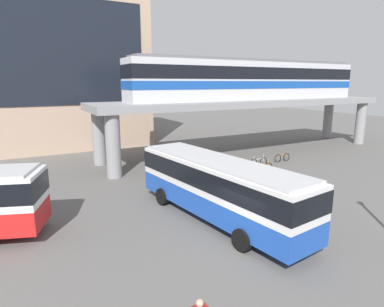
{
  "coord_description": "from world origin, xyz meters",
  "views": [
    {
      "loc": [
        -8.32,
        -10.07,
        7.01
      ],
      "look_at": [
        2.22,
        9.19,
        2.2
      ],
      "focal_mm": 30.39,
      "sensor_mm": 36.0,
      "label": 1
    }
  ],
  "objects_px": {
    "bicycle_blue": "(224,165)",
    "bicycle_orange": "(262,167)",
    "train": "(252,79)",
    "bus_main": "(218,183)",
    "station_building": "(23,64)",
    "bicycle_green": "(175,176)",
    "bicycle_brown": "(282,158)",
    "bicycle_silver": "(259,162)"
  },
  "relations": [
    {
      "from": "station_building",
      "to": "bicycle_blue",
      "type": "xyz_separation_m",
      "value": [
        13.43,
        -18.04,
        -8.6
      ]
    },
    {
      "from": "bicycle_brown",
      "to": "bicycle_green",
      "type": "height_order",
      "value": "same"
    },
    {
      "from": "bicycle_blue",
      "to": "station_building",
      "type": "bearing_deg",
      "value": 126.68
    },
    {
      "from": "bicycle_brown",
      "to": "bicycle_green",
      "type": "xyz_separation_m",
      "value": [
        -11.1,
        -0.72,
        0.0
      ]
    },
    {
      "from": "bicycle_green",
      "to": "bus_main",
      "type": "bearing_deg",
      "value": -98.17
    },
    {
      "from": "bicycle_orange",
      "to": "bicycle_green",
      "type": "xyz_separation_m",
      "value": [
        -7.26,
        1.01,
        0.0
      ]
    },
    {
      "from": "bicycle_silver",
      "to": "station_building",
      "type": "bearing_deg",
      "value": 131.5
    },
    {
      "from": "bus_main",
      "to": "bicycle_orange",
      "type": "height_order",
      "value": "bus_main"
    },
    {
      "from": "station_building",
      "to": "bicycle_silver",
      "type": "xyz_separation_m",
      "value": [
        16.54,
        -18.7,
        -8.6
      ]
    },
    {
      "from": "bus_main",
      "to": "bicycle_orange",
      "type": "distance_m",
      "value": 10.46
    },
    {
      "from": "bicycle_orange",
      "to": "station_building",
      "type": "bearing_deg",
      "value": 127.81
    },
    {
      "from": "bicycle_brown",
      "to": "bicycle_silver",
      "type": "height_order",
      "value": "same"
    },
    {
      "from": "station_building",
      "to": "bicycle_blue",
      "type": "height_order",
      "value": "station_building"
    },
    {
      "from": "train",
      "to": "bicycle_brown",
      "type": "height_order",
      "value": "train"
    },
    {
      "from": "station_building",
      "to": "bicycle_blue",
      "type": "bearing_deg",
      "value": -53.32
    },
    {
      "from": "bicycle_blue",
      "to": "bicycle_orange",
      "type": "distance_m",
      "value": 3.08
    },
    {
      "from": "bicycle_brown",
      "to": "bicycle_silver",
      "type": "distance_m",
      "value": 2.97
    },
    {
      "from": "station_building",
      "to": "bicycle_orange",
      "type": "xyz_separation_m",
      "value": [
        15.65,
        -20.17,
        -8.6
      ]
    },
    {
      "from": "bicycle_brown",
      "to": "bicycle_blue",
      "type": "height_order",
      "value": "same"
    },
    {
      "from": "bicycle_green",
      "to": "bicycle_silver",
      "type": "bearing_deg",
      "value": 3.23
    },
    {
      "from": "station_building",
      "to": "bicycle_blue",
      "type": "distance_m",
      "value": 24.08
    },
    {
      "from": "station_building",
      "to": "train",
      "type": "bearing_deg",
      "value": -35.42
    },
    {
      "from": "train",
      "to": "bicycle_blue",
      "type": "height_order",
      "value": "train"
    },
    {
      "from": "bus_main",
      "to": "station_building",
      "type": "bearing_deg",
      "value": 105.62
    },
    {
      "from": "bicycle_silver",
      "to": "bus_main",
      "type": "bearing_deg",
      "value": -140.21
    },
    {
      "from": "bicycle_silver",
      "to": "bicycle_blue",
      "type": "xyz_separation_m",
      "value": [
        -3.11,
        0.66,
        0.0
      ]
    },
    {
      "from": "train",
      "to": "bicycle_blue",
      "type": "distance_m",
      "value": 10.11
    },
    {
      "from": "bicycle_silver",
      "to": "bicycle_green",
      "type": "relative_size",
      "value": 1.04
    },
    {
      "from": "station_building",
      "to": "bicycle_green",
      "type": "height_order",
      "value": "station_building"
    },
    {
      "from": "train",
      "to": "bicycle_green",
      "type": "bearing_deg",
      "value": -154.18
    },
    {
      "from": "bicycle_orange",
      "to": "bicycle_blue",
      "type": "bearing_deg",
      "value": 136.12
    },
    {
      "from": "bicycle_blue",
      "to": "bicycle_green",
      "type": "height_order",
      "value": "same"
    },
    {
      "from": "bus_main",
      "to": "bicycle_silver",
      "type": "xyz_separation_m",
      "value": [
        9.18,
        7.65,
        -1.63
      ]
    },
    {
      "from": "station_building",
      "to": "bicycle_silver",
      "type": "bearing_deg",
      "value": -48.5
    },
    {
      "from": "bus_main",
      "to": "bicycle_brown",
      "type": "bearing_deg",
      "value": 33.08
    },
    {
      "from": "station_building",
      "to": "bicycle_silver",
      "type": "distance_m",
      "value": 26.41
    },
    {
      "from": "train",
      "to": "bicycle_brown",
      "type": "distance_m",
      "value": 8.35
    },
    {
      "from": "station_building",
      "to": "bicycle_orange",
      "type": "height_order",
      "value": "station_building"
    },
    {
      "from": "bicycle_green",
      "to": "train",
      "type": "bearing_deg",
      "value": 25.82
    },
    {
      "from": "train",
      "to": "bicycle_brown",
      "type": "relative_size",
      "value": 14.21
    },
    {
      "from": "bicycle_brown",
      "to": "bicycle_blue",
      "type": "xyz_separation_m",
      "value": [
        -6.07,
        0.4,
        0.0
      ]
    },
    {
      "from": "bicycle_brown",
      "to": "bicycle_blue",
      "type": "distance_m",
      "value": 6.08
    }
  ]
}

